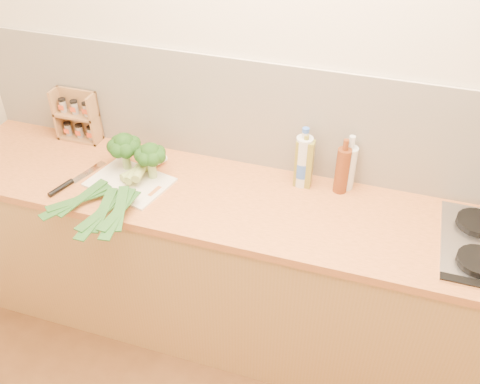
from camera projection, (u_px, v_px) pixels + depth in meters
The scene contains 14 objects.
room_shell at pixel (289, 121), 2.44m from camera, with size 3.50×3.50×3.50m.
counter at pixel (267, 275), 2.66m from camera, with size 3.20×0.62×0.90m.
chopping_board at pixel (130, 182), 2.51m from camera, with size 0.36×0.27×0.01m, color white.
broccoli_left at pixel (124, 146), 2.52m from camera, with size 0.16×0.16×0.19m.
broccoli_right at pixel (150, 155), 2.46m from camera, with size 0.15×0.15×0.18m.
leek_front at pixel (121, 179), 2.49m from camera, with size 0.35×0.61×0.04m.
leek_mid at pixel (128, 180), 2.45m from camera, with size 0.10×0.70×0.04m.
leek_back at pixel (135, 180), 2.42m from camera, with size 0.16×0.66×0.04m.
chefs_knife at pixel (68, 184), 2.50m from camera, with size 0.13×0.33×0.02m.
spice_rack at pixel (78, 118), 2.76m from camera, with size 0.23×0.09×0.27m.
oil_tin at pixel (304, 163), 2.43m from camera, with size 0.08×0.05×0.27m.
glass_bottle at pixel (348, 167), 2.43m from camera, with size 0.07×0.07×0.28m.
amber_bottle at pixel (342, 170), 2.40m from camera, with size 0.06×0.06×0.28m.
water_bottle at pixel (303, 163), 2.44m from camera, with size 0.08×0.08×0.28m.
Camera 1 is at (0.44, -0.61, 2.41)m, focal length 40.00 mm.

